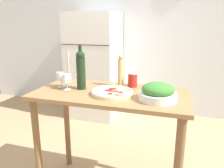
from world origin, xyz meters
name	(u,v)px	position (x,y,z in m)	size (l,w,h in m)	color
wall_back	(149,36)	(0.00, 2.08, 1.30)	(6.40, 0.09, 2.60)	silver
refrigerator	(94,66)	(-0.81, 1.67, 0.84)	(0.77, 0.74, 1.68)	silver
prep_counter	(111,112)	(0.00, 0.00, 0.79)	(1.25, 0.63, 0.96)	olive
wine_bottle	(81,69)	(-0.27, 0.02, 1.13)	(0.08, 0.08, 0.38)	black
wine_glass_near	(67,79)	(-0.38, -0.04, 1.05)	(0.08, 0.08, 0.13)	silver
wine_glass_far	(61,77)	(-0.46, 0.01, 1.05)	(0.08, 0.08, 0.13)	silver
pepper_mill	(121,71)	(0.03, 0.20, 1.09)	(0.05, 0.05, 0.28)	tan
salad_bowl	(158,92)	(0.38, -0.08, 1.01)	(0.28, 0.28, 0.13)	white
homemade_pizza	(112,92)	(0.03, -0.05, 0.97)	(0.33, 0.33, 0.03)	beige
salt_canister	(133,80)	(0.14, 0.21, 1.02)	(0.08, 0.08, 0.13)	#B2231E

